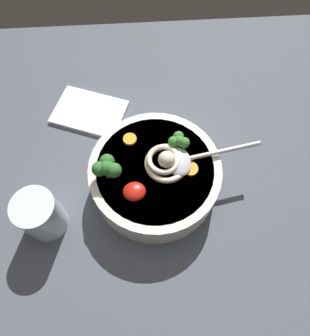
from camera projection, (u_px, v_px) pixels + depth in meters
table_slab at (171, 197)px, 61.10cm from camera, size 93.71×93.71×4.36cm
soup_bowl at (155, 176)px, 56.74cm from camera, size 23.27×23.27×6.88cm
noodle_pile at (166, 161)px, 53.15cm from camera, size 8.33×8.16×3.35cm
soup_spoon at (186, 159)px, 53.61cm from camera, size 17.53×6.67×1.60cm
chili_sauce_dollop at (134, 192)px, 50.94cm from camera, size 3.77×3.39×1.69cm
broccoli_floret_left at (179, 141)px, 53.99cm from camera, size 3.77×3.24×2.98cm
broccoli_floret_far at (107, 167)px, 51.07cm from camera, size 4.96×4.27×3.92cm
carrot_slice_extra_a at (191, 169)px, 53.40cm from camera, size 2.59×2.59×0.51cm
carrot_slice_front at (130, 139)px, 55.97cm from camera, size 2.41×2.41×0.54cm
drinking_glass at (41, 215)px, 52.43cm from camera, size 7.19×7.19×9.20cm
folded_napkin at (89, 112)px, 66.83cm from camera, size 17.26×14.60×0.80cm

